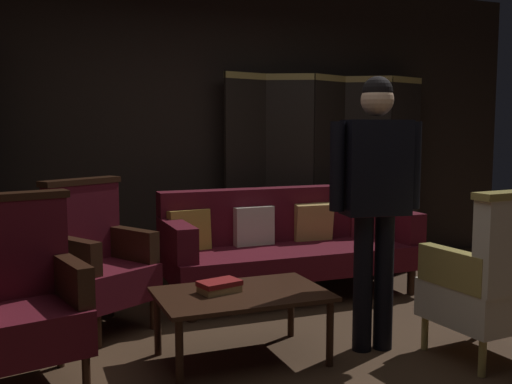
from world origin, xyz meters
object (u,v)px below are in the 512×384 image
object	(u,v)px
coffee_table	(242,300)
armchair_gilt_accent	(491,280)
armchair_wing_right	(97,259)
armchair_wing_left	(23,298)
velvet_couch	(288,240)
book_tan_leather	(219,289)
book_red_leather	(219,283)
folding_screen	(329,169)
standing_figure	(375,188)

from	to	relation	value
coffee_table	armchair_gilt_accent	xyz separation A→B (m)	(1.39, -0.53, 0.12)
armchair_wing_right	armchair_wing_left	bearing A→B (deg)	-120.69
coffee_table	velvet_couch	bearing A→B (deg)	54.61
velvet_couch	coffee_table	world-z (taller)	velvet_couch
book_tan_leather	armchair_wing_left	bearing A→B (deg)	177.73
armchair_wing_right	book_red_leather	world-z (taller)	armchair_wing_right
coffee_table	folding_screen	bearing A→B (deg)	49.73
standing_figure	folding_screen	bearing A→B (deg)	69.00
standing_figure	coffee_table	bearing A→B (deg)	170.96
armchair_gilt_accent	standing_figure	bearing A→B (deg)	144.55
velvet_couch	armchair_gilt_accent	distance (m)	1.82
armchair_wing_right	standing_figure	xyz separation A→B (m)	(1.56, -1.03, 0.54)
book_red_leather	standing_figure	bearing A→B (deg)	-10.46
coffee_table	armchair_wing_left	bearing A→B (deg)	175.88
armchair_gilt_accent	book_tan_leather	world-z (taller)	armchair_gilt_accent
armchair_wing_left	armchair_wing_right	size ratio (longest dim) A/B	1.00
armchair_wing_left	book_red_leather	distance (m)	1.08
armchair_gilt_accent	standing_figure	distance (m)	0.87
velvet_couch	standing_figure	distance (m)	1.46
folding_screen	book_tan_leather	bearing A→B (deg)	-133.05
coffee_table	book_red_leather	bearing A→B (deg)	160.43
folding_screen	book_red_leather	bearing A→B (deg)	-133.05
coffee_table	book_tan_leather	distance (m)	0.15
velvet_couch	armchair_wing_left	xyz separation A→B (m)	(-2.07, -1.13, 0.03)
standing_figure	book_red_leather	size ratio (longest dim) A/B	7.07
folding_screen	velvet_couch	xyz separation A→B (m)	(-0.75, -0.68, -0.53)
velvet_couch	book_red_leather	world-z (taller)	velvet_couch
folding_screen	armchair_wing_right	xyz separation A→B (m)	(-2.34, -1.00, -0.50)
armchair_wing_right	book_red_leather	distance (m)	1.04
armchair_gilt_accent	book_tan_leather	xyz separation A→B (m)	(-1.51, 0.58, -0.05)
folding_screen	standing_figure	distance (m)	2.17
book_tan_leather	book_red_leather	bearing A→B (deg)	0.00
velvet_couch	standing_figure	bearing A→B (deg)	-91.44
folding_screen	book_red_leather	distance (m)	2.59
coffee_table	armchair_wing_right	bearing A→B (deg)	129.16
armchair_gilt_accent	standing_figure	world-z (taller)	standing_figure
standing_figure	book_tan_leather	xyz separation A→B (m)	(-0.95, 0.18, -0.58)
coffee_table	armchair_wing_right	distance (m)	1.16
book_tan_leather	armchair_gilt_accent	bearing A→B (deg)	-20.82
book_red_leather	armchair_gilt_accent	bearing A→B (deg)	-20.82
folding_screen	standing_figure	world-z (taller)	folding_screen
armchair_gilt_accent	book_red_leather	distance (m)	1.62
armchair_wing_right	book_tan_leather	size ratio (longest dim) A/B	4.51
folding_screen	coffee_table	size ratio (longest dim) A/B	2.13
book_red_leather	folding_screen	bearing A→B (deg)	46.95
armchair_wing_left	folding_screen	bearing A→B (deg)	32.75
velvet_couch	armchair_wing_left	world-z (taller)	armchair_wing_left
velvet_couch	coffee_table	bearing A→B (deg)	-125.39
armchair_wing_right	standing_figure	bearing A→B (deg)	-33.39
coffee_table	armchair_wing_right	world-z (taller)	armchair_wing_right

